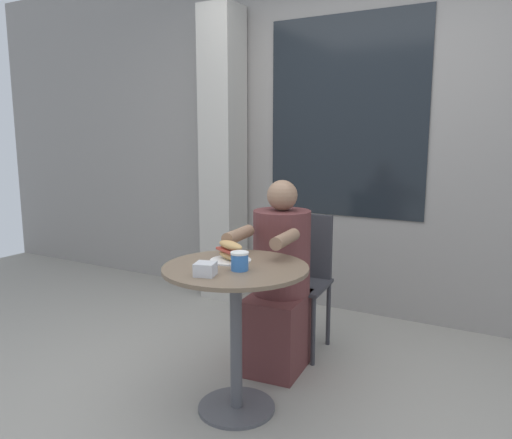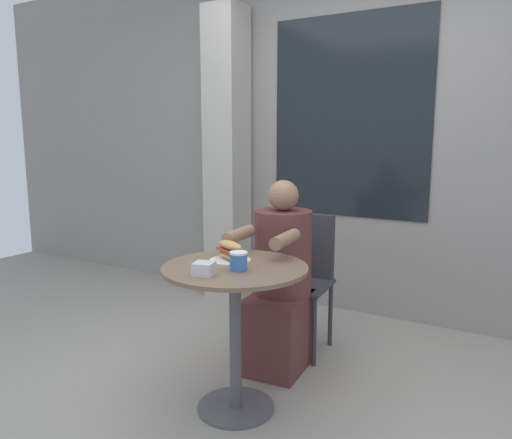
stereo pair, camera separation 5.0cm
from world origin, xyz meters
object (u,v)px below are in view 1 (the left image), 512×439
at_px(sandwich_on_plate, 231,253).
at_px(seated_diner, 279,288).
at_px(drink_cup, 240,261).
at_px(cafe_table, 236,306).
at_px(diner_chair, 302,269).

bearing_deg(sandwich_on_plate, seated_diner, 85.06).
distance_m(sandwich_on_plate, drink_cup, 0.18).
bearing_deg(cafe_table, drink_cup, -43.82).
bearing_deg(seated_diner, cafe_table, 88.13).
relative_size(seated_diner, drink_cup, 12.72).
bearing_deg(cafe_table, seated_diner, 93.56).
bearing_deg(diner_chair, seated_diner, 86.56).
bearing_deg(drink_cup, cafe_table, 136.18).
height_order(seated_diner, drink_cup, seated_diner).
xyz_separation_m(cafe_table, diner_chair, (-0.05, 0.89, -0.03)).
distance_m(diner_chair, seated_diner, 0.35).
relative_size(diner_chair, drink_cup, 9.85).
xyz_separation_m(cafe_table, sandwich_on_plate, (-0.07, 0.07, 0.25)).
xyz_separation_m(seated_diner, drink_cup, (0.09, -0.59, 0.31)).
bearing_deg(seated_diner, diner_chair, -93.44).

